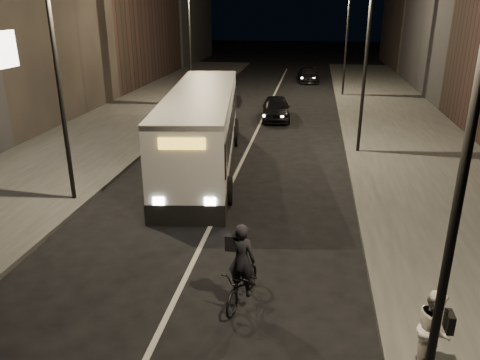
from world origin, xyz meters
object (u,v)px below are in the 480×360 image
at_px(streetlight_left_far, 193,31).
at_px(car_mid, 226,92).
at_px(streetlight_left_near, 63,58).
at_px(city_bus, 202,125).
at_px(streetlight_right_near, 453,127).
at_px(pedestrian_woman, 434,328).
at_px(car_near, 276,108).
at_px(cyclist_on_bicycle, 242,277).
at_px(streetlight_right_mid, 362,44).
at_px(car_far, 308,75).
at_px(streetlight_right_far, 344,28).

bearing_deg(streetlight_left_far, car_mid, 50.13).
relative_size(streetlight_left_near, city_bus, 0.61).
height_order(streetlight_right_near, streetlight_left_near, same).
bearing_deg(pedestrian_woman, car_near, 25.44).
bearing_deg(car_near, streetlight_left_far, 148.41).
distance_m(pedestrian_woman, car_mid, 28.89).
xyz_separation_m(city_bus, pedestrian_woman, (7.58, -12.16, -0.89)).
relative_size(city_bus, car_near, 3.03).
bearing_deg(streetlight_left_far, cyclist_on_bicycle, -73.23).
relative_size(streetlight_left_far, cyclist_on_bicycle, 3.55).
bearing_deg(pedestrian_woman, streetlight_left_near, 70.25).
bearing_deg(streetlight_right_mid, streetlight_left_far, 136.84).
bearing_deg(car_mid, streetlight_left_far, 42.84).
relative_size(cyclist_on_bicycle, car_far, 0.50).
height_order(streetlight_left_near, cyclist_on_bicycle, streetlight_left_near).
bearing_deg(car_far, city_bus, -105.27).
xyz_separation_m(streetlight_right_mid, cyclist_on_bicycle, (-3.60, -13.44, -4.60)).
bearing_deg(car_near, streetlight_right_mid, -62.81).
relative_size(city_bus, car_far, 2.89).
relative_size(streetlight_right_near, car_near, 1.86).
distance_m(streetlight_right_mid, streetlight_left_far, 14.62).
xyz_separation_m(cyclist_on_bicycle, car_mid, (-5.20, 25.67, -0.02)).
distance_m(streetlight_left_near, car_near, 16.84).
height_order(streetlight_left_near, car_near, streetlight_left_near).
xyz_separation_m(streetlight_right_mid, car_far, (-2.68, 23.37, -4.70)).
relative_size(streetlight_right_far, streetlight_left_far, 1.00).
xyz_separation_m(streetlight_right_mid, streetlight_left_far, (-10.66, 10.00, 0.00)).
bearing_deg(streetlight_right_far, car_near, -116.33).
relative_size(cyclist_on_bicycle, car_mid, 0.51).
bearing_deg(car_far, streetlight_left_near, -110.11).
bearing_deg(city_bus, car_far, 72.82).
distance_m(city_bus, cyclist_on_bicycle, 11.11).
distance_m(streetlight_left_near, car_far, 32.71).
bearing_deg(cyclist_on_bicycle, streetlight_left_far, 119.60).
distance_m(city_bus, car_near, 10.31).
height_order(city_bus, car_far, city_bus).
relative_size(streetlight_right_near, streetlight_left_near, 1.00).
distance_m(streetlight_right_near, streetlight_left_near, 13.33).
height_order(pedestrian_woman, car_mid, pedestrian_woman).
bearing_deg(cyclist_on_bicycle, car_far, 101.40).
bearing_deg(city_bus, streetlight_right_mid, 14.93).
height_order(streetlight_right_near, streetlight_right_mid, same).
relative_size(streetlight_right_far, pedestrian_woman, 4.71).
bearing_deg(car_near, streetlight_left_near, -117.98).
distance_m(streetlight_right_mid, car_near, 9.48).
bearing_deg(cyclist_on_bicycle, pedestrian_woman, -9.22).
distance_m(streetlight_right_near, streetlight_left_far, 28.10).
xyz_separation_m(streetlight_left_far, car_mid, (1.86, 2.23, -4.62)).
bearing_deg(city_bus, streetlight_right_near, -69.34).
bearing_deg(streetlight_left_far, streetlight_right_near, -67.70).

